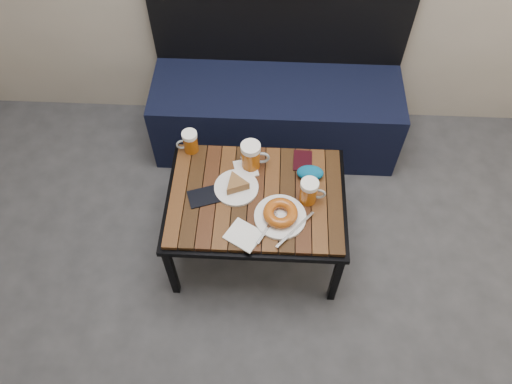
{
  "coord_description": "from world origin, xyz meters",
  "views": [
    {
      "loc": [
        -0.16,
        -0.31,
        2.38
      ],
      "look_at": [
        -0.22,
        0.99,
        0.5
      ],
      "focal_mm": 35.0,
      "sensor_mm": 36.0,
      "label": 1
    }
  ],
  "objects_px": {
    "knit_pouch": "(310,173)",
    "beer_mug_left": "(190,142)",
    "beer_mug_centre": "(251,156)",
    "passport_navy": "(204,197)",
    "bench": "(276,106)",
    "beer_mug_right": "(309,191)",
    "plate_pie": "(236,186)",
    "plate_bagel": "(280,215)",
    "cafe_table": "(256,201)",
    "passport_burgundy": "(303,161)"
  },
  "relations": [
    {
      "from": "knit_pouch",
      "to": "passport_navy",
      "type": "bearing_deg",
      "value": -163.73
    },
    {
      "from": "knit_pouch",
      "to": "beer_mug_centre",
      "type": "bearing_deg",
      "value": 169.8
    },
    {
      "from": "bench",
      "to": "plate_bagel",
      "type": "xyz_separation_m",
      "value": [
        0.03,
        -0.89,
        0.23
      ]
    },
    {
      "from": "cafe_table",
      "to": "knit_pouch",
      "type": "xyz_separation_m",
      "value": [
        0.25,
        0.12,
        0.07
      ]
    },
    {
      "from": "beer_mug_left",
      "to": "passport_navy",
      "type": "relative_size",
      "value": 0.86
    },
    {
      "from": "bench",
      "to": "beer_mug_right",
      "type": "relative_size",
      "value": 10.63
    },
    {
      "from": "cafe_table",
      "to": "passport_burgundy",
      "type": "bearing_deg",
      "value": 44.52
    },
    {
      "from": "beer_mug_right",
      "to": "knit_pouch",
      "type": "height_order",
      "value": "beer_mug_right"
    },
    {
      "from": "plate_bagel",
      "to": "bench",
      "type": "bearing_deg",
      "value": 92.1
    },
    {
      "from": "bench",
      "to": "cafe_table",
      "type": "relative_size",
      "value": 1.67
    },
    {
      "from": "beer_mug_left",
      "to": "beer_mug_centre",
      "type": "bearing_deg",
      "value": 149.97
    },
    {
      "from": "plate_pie",
      "to": "passport_burgundy",
      "type": "xyz_separation_m",
      "value": [
        0.31,
        0.18,
        -0.02
      ]
    },
    {
      "from": "cafe_table",
      "to": "plate_pie",
      "type": "height_order",
      "value": "plate_pie"
    },
    {
      "from": "beer_mug_centre",
      "to": "passport_navy",
      "type": "height_order",
      "value": "beer_mug_centre"
    },
    {
      "from": "cafe_table",
      "to": "plate_bagel",
      "type": "bearing_deg",
      "value": -45.77
    },
    {
      "from": "beer_mug_centre",
      "to": "passport_navy",
      "type": "xyz_separation_m",
      "value": [
        -0.21,
        -0.19,
        -0.07
      ]
    },
    {
      "from": "beer_mug_centre",
      "to": "passport_burgundy",
      "type": "height_order",
      "value": "beer_mug_centre"
    },
    {
      "from": "beer_mug_left",
      "to": "beer_mug_centre",
      "type": "xyz_separation_m",
      "value": [
        0.3,
        -0.09,
        0.02
      ]
    },
    {
      "from": "passport_burgundy",
      "to": "knit_pouch",
      "type": "xyz_separation_m",
      "value": [
        0.03,
        -0.09,
        0.02
      ]
    },
    {
      "from": "beer_mug_left",
      "to": "knit_pouch",
      "type": "height_order",
      "value": "beer_mug_left"
    },
    {
      "from": "plate_bagel",
      "to": "knit_pouch",
      "type": "xyz_separation_m",
      "value": [
        0.14,
        0.24,
        0.0
      ]
    },
    {
      "from": "knit_pouch",
      "to": "beer_mug_left",
      "type": "bearing_deg",
      "value": 166.8
    },
    {
      "from": "cafe_table",
      "to": "plate_pie",
      "type": "distance_m",
      "value": 0.12
    },
    {
      "from": "plate_pie",
      "to": "passport_navy",
      "type": "height_order",
      "value": "plate_pie"
    },
    {
      "from": "bench",
      "to": "plate_bagel",
      "type": "distance_m",
      "value": 0.92
    },
    {
      "from": "beer_mug_right",
      "to": "knit_pouch",
      "type": "distance_m",
      "value": 0.14
    },
    {
      "from": "bench",
      "to": "knit_pouch",
      "type": "relative_size",
      "value": 11.0
    },
    {
      "from": "beer_mug_left",
      "to": "passport_burgundy",
      "type": "relative_size",
      "value": 0.96
    },
    {
      "from": "bench",
      "to": "plate_pie",
      "type": "xyz_separation_m",
      "value": [
        -0.17,
        -0.74,
        0.22
      ]
    },
    {
      "from": "beer_mug_left",
      "to": "beer_mug_right",
      "type": "relative_size",
      "value": 0.91
    },
    {
      "from": "knit_pouch",
      "to": "bench",
      "type": "bearing_deg",
      "value": 104.55
    },
    {
      "from": "beer_mug_left",
      "to": "bench",
      "type": "bearing_deg",
      "value": -143.15
    },
    {
      "from": "cafe_table",
      "to": "beer_mug_centre",
      "type": "bearing_deg",
      "value": 99.82
    },
    {
      "from": "bench",
      "to": "passport_navy",
      "type": "relative_size",
      "value": 10.07
    },
    {
      "from": "cafe_table",
      "to": "passport_navy",
      "type": "xyz_separation_m",
      "value": [
        -0.24,
        -0.02,
        0.05
      ]
    },
    {
      "from": "bench",
      "to": "passport_navy",
      "type": "xyz_separation_m",
      "value": [
        -0.32,
        -0.79,
        0.2
      ]
    },
    {
      "from": "cafe_table",
      "to": "beer_mug_right",
      "type": "xyz_separation_m",
      "value": [
        0.24,
        -0.01,
        0.11
      ]
    },
    {
      "from": "beer_mug_left",
      "to": "beer_mug_right",
      "type": "bearing_deg",
      "value": 140.56
    },
    {
      "from": "beer_mug_left",
      "to": "beer_mug_right",
      "type": "xyz_separation_m",
      "value": [
        0.57,
        -0.27,
        0.01
      ]
    },
    {
      "from": "beer_mug_right",
      "to": "plate_pie",
      "type": "relative_size",
      "value": 0.64
    },
    {
      "from": "bench",
      "to": "plate_bagel",
      "type": "bearing_deg",
      "value": -87.9
    },
    {
      "from": "plate_bagel",
      "to": "plate_pie",
      "type": "bearing_deg",
      "value": 143.81
    },
    {
      "from": "beer_mug_right",
      "to": "passport_navy",
      "type": "xyz_separation_m",
      "value": [
        -0.48,
        -0.01,
        -0.06
      ]
    },
    {
      "from": "plate_bagel",
      "to": "passport_navy",
      "type": "distance_m",
      "value": 0.37
    },
    {
      "from": "bench",
      "to": "beer_mug_centre",
      "type": "height_order",
      "value": "bench"
    },
    {
      "from": "cafe_table",
      "to": "plate_bagel",
      "type": "distance_m",
      "value": 0.18
    },
    {
      "from": "passport_burgundy",
      "to": "knit_pouch",
      "type": "height_order",
      "value": "knit_pouch"
    },
    {
      "from": "plate_pie",
      "to": "passport_burgundy",
      "type": "bearing_deg",
      "value": 29.93
    },
    {
      "from": "bench",
      "to": "beer_mug_centre",
      "type": "xyz_separation_m",
      "value": [
        -0.11,
        -0.6,
        0.27
      ]
    },
    {
      "from": "bench",
      "to": "plate_bagel",
      "type": "height_order",
      "value": "bench"
    }
  ]
}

